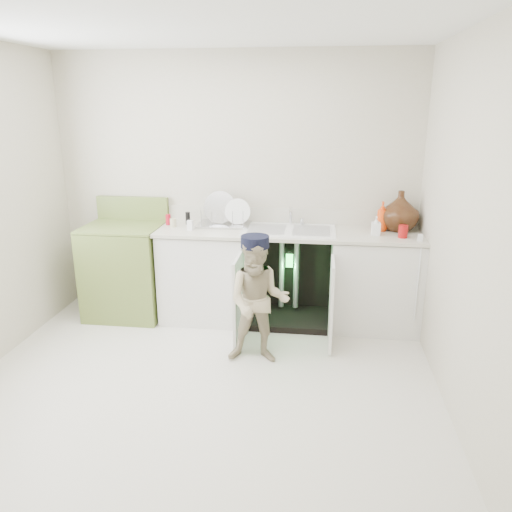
# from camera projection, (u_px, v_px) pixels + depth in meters

# --- Properties ---
(ground) EXTENTS (3.50, 3.50, 0.00)m
(ground) POSITION_uv_depth(u_px,v_px,m) (204.00, 382.00, 3.79)
(ground) COLOR beige
(ground) RESTS_ON ground
(room_shell) EXTENTS (6.00, 5.50, 1.26)m
(room_shell) POSITION_uv_depth(u_px,v_px,m) (198.00, 221.00, 3.42)
(room_shell) COLOR beige
(room_shell) RESTS_ON ground
(counter_run) EXTENTS (2.44, 1.02, 1.27)m
(counter_run) POSITION_uv_depth(u_px,v_px,m) (293.00, 273.00, 4.72)
(counter_run) COLOR white
(counter_run) RESTS_ON ground
(avocado_stove) EXTENTS (0.73, 0.65, 1.13)m
(avocado_stove) POSITION_uv_depth(u_px,v_px,m) (127.00, 269.00, 4.90)
(avocado_stove) COLOR olive
(avocado_stove) RESTS_ON ground
(repair_worker) EXTENTS (0.52, 0.69, 1.05)m
(repair_worker) POSITION_uv_depth(u_px,v_px,m) (258.00, 300.00, 3.95)
(repair_worker) COLOR tan
(repair_worker) RESTS_ON ground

